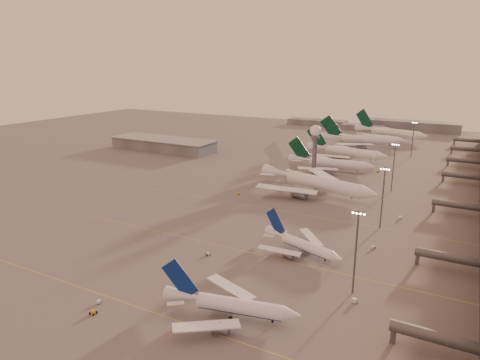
% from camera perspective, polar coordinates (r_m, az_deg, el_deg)
% --- Properties ---
extents(ground, '(700.00, 700.00, 0.00)m').
position_cam_1_polar(ground, '(152.19, -7.19, -9.45)').
color(ground, '#5F5C5C').
rests_on(ground, ground).
extents(taxiway_markings, '(180.00, 185.25, 0.02)m').
position_cam_1_polar(taxiway_markings, '(186.48, 10.62, -4.82)').
color(taxiway_markings, gold).
rests_on(taxiway_markings, ground).
extents(hangar, '(82.00, 27.00, 8.50)m').
position_cam_1_polar(hangar, '(327.79, -10.16, 4.75)').
color(hangar, slate).
rests_on(hangar, ground).
extents(radar_tower, '(6.40, 6.40, 31.10)m').
position_cam_1_polar(radar_tower, '(247.56, 9.99, 5.25)').
color(radar_tower, '#54565B').
rests_on(radar_tower, ground).
extents(mast_a, '(3.60, 0.56, 25.00)m').
position_cam_1_polar(mast_a, '(124.43, 15.19, -8.83)').
color(mast_a, '#54565B').
rests_on(mast_a, ground).
extents(mast_b, '(3.60, 0.56, 25.00)m').
position_cam_1_polar(mast_b, '(175.84, 18.50, -1.91)').
color(mast_b, '#54565B').
rests_on(mast_b, ground).
extents(mast_c, '(3.60, 0.56, 25.00)m').
position_cam_1_polar(mast_c, '(229.23, 19.79, 1.91)').
color(mast_c, '#54565B').
rests_on(mast_c, ground).
extents(mast_d, '(3.60, 0.56, 25.00)m').
position_cam_1_polar(mast_d, '(317.24, 22.06, 5.24)').
color(mast_d, '#54565B').
rests_on(mast_d, ground).
extents(distant_horizon, '(165.00, 37.50, 9.00)m').
position_cam_1_polar(distant_horizon, '(447.72, 18.14, 6.99)').
color(distant_horizon, slate).
rests_on(distant_horizon, ground).
extents(narrowbody_near, '(36.88, 29.14, 14.56)m').
position_cam_1_polar(narrowbody_near, '(114.68, -1.29, -16.58)').
color(narrowbody_near, white).
rests_on(narrowbody_near, ground).
extents(narrowbody_mid, '(32.11, 25.18, 13.04)m').
position_cam_1_polar(narrowbody_mid, '(150.38, 8.22, -8.70)').
color(narrowbody_mid, white).
rests_on(narrowbody_mid, ground).
extents(widebody_white, '(65.82, 52.09, 23.63)m').
position_cam_1_polar(widebody_white, '(217.96, 10.11, -0.69)').
color(widebody_white, white).
rests_on(widebody_white, ground).
extents(greentail_a, '(53.57, 43.14, 19.45)m').
position_cam_1_polar(greentail_a, '(265.46, 12.02, 1.96)').
color(greentail_a, white).
rests_on(greentail_a, ground).
extents(greentail_b, '(58.71, 47.10, 21.41)m').
position_cam_1_polar(greentail_b, '(299.64, 13.92, 3.43)').
color(greentail_b, white).
rests_on(greentail_b, ground).
extents(greentail_c, '(65.26, 52.15, 24.03)m').
position_cam_1_polar(greentail_c, '(347.58, 16.08, 4.97)').
color(greentail_c, white).
rests_on(greentail_c, ground).
extents(greentail_d, '(64.28, 51.17, 24.02)m').
position_cam_1_polar(greentail_d, '(390.61, 19.37, 5.80)').
color(greentail_d, white).
rests_on(greentail_d, ground).
extents(gsv_truck_a, '(5.14, 3.62, 1.96)m').
position_cam_1_polar(gsv_truck_a, '(127.08, -18.17, -14.99)').
color(gsv_truck_a, white).
rests_on(gsv_truck_a, ground).
extents(gsv_tug_near, '(2.20, 3.56, 1.00)m').
position_cam_1_polar(gsv_tug_near, '(123.22, -18.98, -16.36)').
color(gsv_tug_near, gold).
rests_on(gsv_tug_near, ground).
extents(gsv_catering_a, '(5.92, 3.10, 4.71)m').
position_cam_1_polar(gsv_catering_a, '(124.87, 15.17, -14.60)').
color(gsv_catering_a, white).
rests_on(gsv_catering_a, ground).
extents(gsv_tug_mid, '(3.68, 3.34, 0.90)m').
position_cam_1_polar(gsv_tug_mid, '(148.58, -4.28, -9.81)').
color(gsv_tug_mid, white).
rests_on(gsv_tug_mid, ground).
extents(gsv_truck_b, '(5.86, 3.79, 2.23)m').
position_cam_1_polar(gsv_truck_b, '(159.57, 17.48, -8.42)').
color(gsv_truck_b, white).
rests_on(gsv_truck_b, ground).
extents(gsv_truck_c, '(5.09, 3.23, 1.93)m').
position_cam_1_polar(gsv_truck_c, '(213.04, -0.06, -1.70)').
color(gsv_truck_c, gold).
rests_on(gsv_truck_c, ground).
extents(gsv_catering_b, '(6.06, 3.47, 4.69)m').
position_cam_1_polar(gsv_catering_b, '(192.21, 20.68, -4.23)').
color(gsv_catering_b, white).
rests_on(gsv_catering_b, ground).
extents(gsv_tug_far, '(2.29, 3.51, 0.95)m').
position_cam_1_polar(gsv_tug_far, '(239.50, 11.06, -0.17)').
color(gsv_tug_far, white).
rests_on(gsv_tug_far, ground).
extents(gsv_truck_d, '(3.31, 6.08, 2.32)m').
position_cam_1_polar(gsv_truck_d, '(264.71, 4.65, 1.71)').
color(gsv_truck_d, white).
rests_on(gsv_truck_d, ground).
extents(gsv_tug_hangar, '(3.17, 1.94, 0.90)m').
position_cam_1_polar(gsv_tug_hangar, '(269.55, 17.94, 1.09)').
color(gsv_tug_hangar, gold).
rests_on(gsv_tug_hangar, ground).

